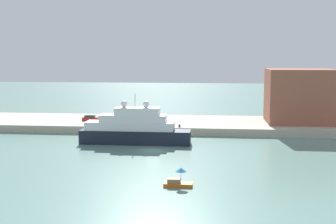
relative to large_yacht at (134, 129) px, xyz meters
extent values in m
plane|color=slate|center=(4.71, -6.49, -2.93)|extent=(400.00, 400.00, 0.00)
cube|color=#B7AD99|center=(4.71, 20.18, -2.07)|extent=(110.00, 21.35, 1.72)
cube|color=black|center=(0.29, 0.00, -1.55)|extent=(22.21, 4.25, 2.77)
cube|color=white|center=(-0.82, 0.00, 0.67)|extent=(17.77, 3.91, 1.67)
cube|color=white|center=(-0.16, 0.00, 2.22)|extent=(13.33, 3.57, 1.43)
cube|color=white|center=(0.73, 0.00, 3.64)|extent=(8.88, 3.23, 1.43)
cylinder|color=silver|center=(0.29, 0.00, 5.76)|extent=(0.16, 0.16, 2.80)
sphere|color=white|center=(2.51, 0.00, 5.06)|extent=(1.39, 1.39, 1.39)
sphere|color=white|center=(-1.94, 0.00, 5.06)|extent=(1.39, 1.39, 1.39)
cube|color=#C66019|center=(11.12, -28.19, -2.68)|extent=(3.90, 1.57, 0.50)
cube|color=#8C6647|center=(10.54, -28.19, -2.14)|extent=(1.72, 1.26, 0.59)
cylinder|color=#B2B2B2|center=(11.51, -28.19, -1.64)|extent=(0.06, 0.06, 1.58)
cone|color=teal|center=(11.51, -28.19, -0.58)|extent=(1.52, 1.52, 0.53)
cube|color=#93513D|center=(36.43, 20.44, 5.15)|extent=(15.69, 12.41, 12.72)
cube|color=#B21E1E|center=(-14.04, 18.29, -0.80)|extent=(3.97, 1.85, 0.82)
cube|color=#262D33|center=(-14.24, 18.29, -0.13)|extent=(2.38, 1.67, 0.52)
cylinder|color=maroon|center=(-10.32, 15.86, -0.43)|extent=(0.36, 0.36, 1.56)
sphere|color=tan|center=(-10.32, 15.86, 0.46)|extent=(0.24, 0.24, 0.24)
cylinder|color=black|center=(8.38, 10.75, -0.90)|extent=(0.45, 0.45, 0.63)
camera|label=1|loc=(15.58, -85.99, 14.80)|focal=47.02mm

